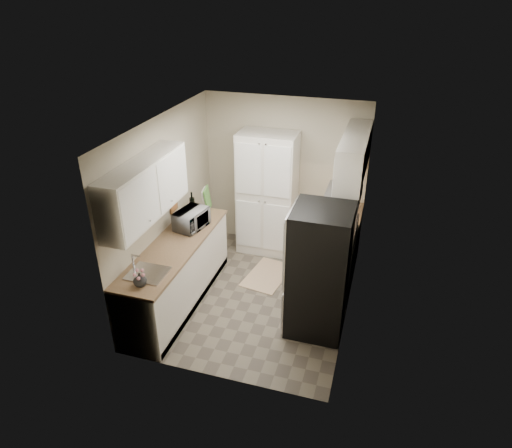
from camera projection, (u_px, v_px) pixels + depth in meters
name	position (u px, v px, depth m)	size (l,w,h in m)	color
ground	(255.00, 295.00, 6.57)	(3.20, 3.20, 0.00)	#665B4C
room_shell	(254.00, 192.00, 5.80)	(2.64, 3.24, 2.52)	beige
pantry_cabinet	(267.00, 194.00, 7.27)	(0.90, 0.55, 2.00)	silver
base_cabinet_left	(177.00, 274.00, 6.25)	(0.60, 2.30, 0.88)	silver
countertop_left	(175.00, 246.00, 6.04)	(0.63, 2.33, 0.04)	#846647
base_cabinet_right	(338.00, 239.00, 7.12)	(0.60, 0.80, 0.88)	silver
countertop_right	(341.00, 213.00, 6.90)	(0.63, 0.83, 0.04)	#846647
electric_range	(329.00, 263.00, 6.43)	(0.71, 0.78, 1.13)	#B7B7BC
refrigerator	(319.00, 272.00, 5.59)	(0.70, 0.72, 1.70)	#B7B7BC
microwave	(191.00, 219.00, 6.38)	(0.48, 0.33, 0.27)	silver
wine_bottle	(192.00, 204.00, 6.78)	(0.08, 0.08, 0.31)	black
flower_vase	(140.00, 280.00, 5.18)	(0.16, 0.16, 0.16)	silver
cutting_board	(207.00, 199.00, 6.90)	(0.02, 0.27, 0.34)	#579B41
toaster_oven	(340.00, 204.00, 6.87)	(0.30, 0.38, 0.22)	silver
fruit_basket	(342.00, 194.00, 6.80)	(0.22, 0.22, 0.10)	#FFA410
kitchen_mat	(267.00, 275.00, 7.00)	(0.55, 0.88, 0.01)	#D3AE87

